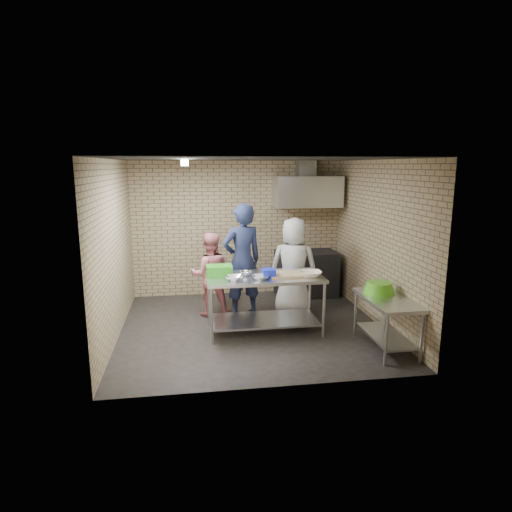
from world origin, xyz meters
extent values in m
plane|color=black|center=(0.00, 0.00, 0.00)|extent=(4.20, 4.20, 0.00)
plane|color=black|center=(0.00, 0.00, 2.70)|extent=(4.20, 4.20, 0.00)
cube|color=tan|center=(0.00, 2.00, 1.35)|extent=(4.20, 0.06, 2.70)
cube|color=tan|center=(0.00, -2.00, 1.35)|extent=(4.20, 0.06, 2.70)
cube|color=tan|center=(-2.10, 0.00, 1.35)|extent=(0.06, 4.00, 2.70)
cube|color=tan|center=(2.10, 0.00, 1.35)|extent=(0.06, 4.00, 2.70)
cube|color=silver|center=(0.18, -0.17, 0.45)|extent=(1.81, 0.91, 0.91)
cube|color=silver|center=(1.80, -1.10, 0.38)|extent=(0.60, 1.20, 0.75)
cube|color=black|center=(1.35, 1.65, 0.45)|extent=(1.20, 0.70, 0.90)
cube|color=silver|center=(1.35, 1.70, 2.10)|extent=(1.30, 0.60, 0.60)
cube|color=#A5A8AD|center=(1.35, 1.85, 2.55)|extent=(0.35, 0.30, 0.30)
cube|color=#3F2B19|center=(1.65, 1.89, 1.92)|extent=(0.80, 0.20, 0.04)
cube|color=white|center=(-1.00, 0.00, 2.64)|extent=(0.10, 1.25, 0.08)
cube|color=#2A9A1C|center=(-0.52, -0.05, 0.99)|extent=(0.40, 0.30, 0.16)
cube|color=#192ABB|center=(0.23, -0.27, 0.97)|extent=(0.20, 0.20, 0.13)
cube|color=tan|center=(0.53, -0.19, 0.92)|extent=(0.55, 0.42, 0.03)
imported|color=silver|center=(-0.32, -0.37, 0.94)|extent=(0.31, 0.31, 0.07)
imported|color=silver|center=(-0.12, -0.12, 0.94)|extent=(0.24, 0.24, 0.07)
imported|color=silver|center=(0.08, -0.39, 0.94)|extent=(0.28, 0.28, 0.06)
imported|color=beige|center=(0.88, -0.32, 0.95)|extent=(0.38, 0.38, 0.09)
cylinder|color=#B22619|center=(1.40, 1.89, 2.03)|extent=(0.07, 0.07, 0.18)
imported|color=#161B37|center=(-0.08, 0.61, 0.99)|extent=(0.83, 0.67, 1.98)
imported|color=#CD6D77|center=(-0.63, 0.73, 0.74)|extent=(0.73, 0.58, 1.47)
imported|color=silver|center=(0.82, 0.56, 0.86)|extent=(0.98, 0.79, 1.73)
camera|label=1|loc=(-0.95, -6.72, 2.61)|focal=30.68mm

